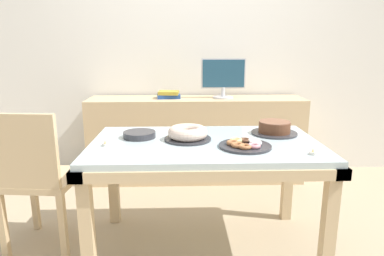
{
  "coord_description": "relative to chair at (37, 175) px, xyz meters",
  "views": [
    {
      "loc": [
        -0.15,
        -2.05,
        1.31
      ],
      "look_at": [
        -0.08,
        0.11,
        0.79
      ],
      "focal_mm": 32.0,
      "sensor_mm": 36.0,
      "label": 1
    }
  ],
  "objects": [
    {
      "name": "wall_back",
      "position": [
        1.05,
        1.55,
        0.78
      ],
      "size": [
        8.0,
        0.1,
        2.6
      ],
      "primitive_type": "cube",
      "color": "white",
      "rests_on": "ground"
    },
    {
      "name": "tealight_near_front",
      "position": [
        1.01,
        0.33,
        0.22
      ],
      "size": [
        0.04,
        0.04,
        0.04
      ],
      "color": "silver",
      "rests_on": "dining_table"
    },
    {
      "name": "cake_chocolate_round",
      "position": [
        1.53,
        0.18,
        0.25
      ],
      "size": [
        0.31,
        0.31,
        0.09
      ],
      "color": "#333338",
      "rests_on": "dining_table"
    },
    {
      "name": "sideboard",
      "position": [
        1.05,
        1.25,
        -0.11
      ],
      "size": [
        2.08,
        0.44,
        0.82
      ],
      "color": "#D1B284",
      "rests_on": "ground"
    },
    {
      "name": "book_stack",
      "position": [
        0.78,
        1.25,
        0.33
      ],
      "size": [
        0.23,
        0.18,
        0.07
      ],
      "color": "#23478C",
      "rests_on": "sideboard"
    },
    {
      "name": "dining_table",
      "position": [
        1.05,
        0.01,
        0.11
      ],
      "size": [
        1.45,
        0.87,
        0.73
      ],
      "color": "silver",
      "rests_on": "ground"
    },
    {
      "name": "tealight_near_cakes",
      "position": [
        1.62,
        -0.27,
        0.22
      ],
      "size": [
        0.04,
        0.04,
        0.04
      ],
      "color": "silver",
      "rests_on": "dining_table"
    },
    {
      "name": "tealight_centre",
      "position": [
        0.45,
        -0.07,
        0.22
      ],
      "size": [
        0.04,
        0.04,
        0.04
      ],
      "color": "silver",
      "rests_on": "dining_table"
    },
    {
      "name": "plate_stack",
      "position": [
        0.63,
        0.12,
        0.23
      ],
      "size": [
        0.21,
        0.21,
        0.04
      ],
      "color": "#333338",
      "rests_on": "dining_table"
    },
    {
      "name": "pastry_platter",
      "position": [
        1.28,
        -0.12,
        0.22
      ],
      "size": [
        0.31,
        0.31,
        0.04
      ],
      "color": "#333338",
      "rests_on": "dining_table"
    },
    {
      "name": "cake_golden_bundt",
      "position": [
        0.94,
        0.05,
        0.25
      ],
      "size": [
        0.3,
        0.3,
        0.09
      ],
      "color": "#333338",
      "rests_on": "dining_table"
    },
    {
      "name": "computer_monitor",
      "position": [
        1.31,
        1.24,
        0.49
      ],
      "size": [
        0.42,
        0.2,
        0.38
      ],
      "color": "silver",
      "rests_on": "sideboard"
    },
    {
      "name": "ground_plane",
      "position": [
        1.05,
        0.01,
        -0.52
      ],
      "size": [
        12.0,
        12.0,
        0.0
      ],
      "primitive_type": "plane",
      "color": "tan"
    },
    {
      "name": "chair",
      "position": [
        0.0,
        0.0,
        0.0
      ],
      "size": [
        0.46,
        0.46,
        0.94
      ],
      "color": "#D1B284",
      "rests_on": "ground"
    }
  ]
}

